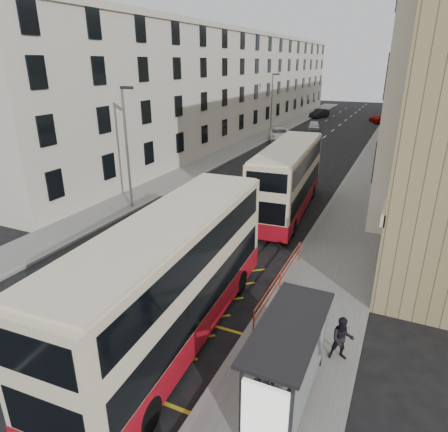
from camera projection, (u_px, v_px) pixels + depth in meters
The scene contains 20 objects.
ground at pixel (76, 331), 15.17m from camera, with size 200.00×200.00×0.00m, color black.
pavement_right at pixel (375, 170), 37.39m from camera, with size 4.00×120.00×0.15m, color #61615C.
pavement_left at pixel (225, 155), 43.45m from camera, with size 3.00×120.00×0.15m, color #61615C.
kerb_right at pixel (353, 168), 38.18m from camera, with size 0.25×120.00×0.15m, color gray.
kerb_left at pixel (238, 156), 42.87m from camera, with size 0.25×120.00×0.15m, color gray.
road_markings at pixel (323, 138), 53.24m from camera, with size 10.00×110.00×0.01m, color silver, non-canonical shape.
terrace_left at pixel (233, 84), 56.55m from camera, with size 9.18×79.00×13.25m.
bus_shelter at pixel (289, 356), 10.80m from camera, with size 1.65×4.25×2.70m.
guard_railing at pixel (280, 277), 17.28m from camera, with size 0.06×6.56×1.01m.
street_lamp_near at pixel (127, 142), 26.12m from camera, with size 0.93×0.18×8.00m.
street_lamp_far at pixel (272, 102), 51.50m from camera, with size 0.93×0.18×8.00m.
double_decker_front at pixel (171, 280), 13.97m from camera, with size 3.41×12.05×4.75m.
double_decker_rear at pixel (288, 179), 26.29m from camera, with size 3.52×11.64×4.58m.
pedestrian_near at pixel (264, 388), 11.14m from camera, with size 0.68×0.44×1.85m, color black.
pedestrian_mid at pixel (342, 339), 13.29m from camera, with size 0.78×0.60×1.60m, color black.
pedestrian_far at pixel (278, 338), 13.11m from camera, with size 1.10×0.46×1.87m, color black.
white_van at pixel (280, 134), 51.34m from camera, with size 2.62×5.67×1.58m, color white.
car_silver at pixel (314, 126), 58.53m from camera, with size 1.70×4.23×1.44m, color #B5B8BD.
car_dark at pixel (319, 113), 72.30m from camera, with size 1.62×4.65×1.53m, color black.
car_red at pixel (378, 119), 66.37m from camera, with size 1.80×4.44×1.29m, color #A20604.
Camera 1 is at (10.38, -9.02, 9.59)m, focal length 32.00 mm.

